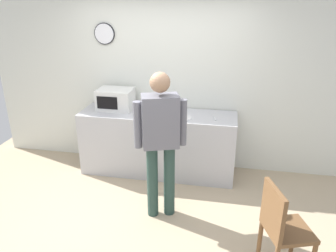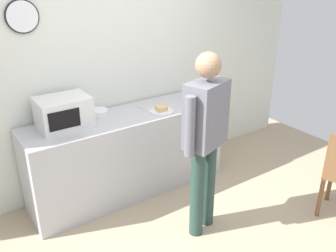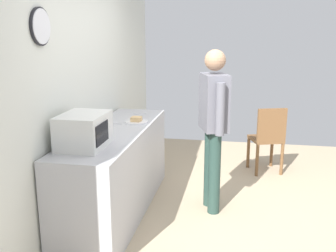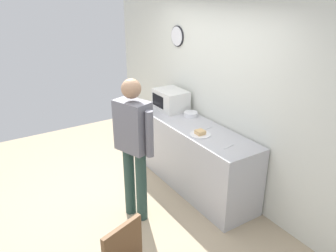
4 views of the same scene
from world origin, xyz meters
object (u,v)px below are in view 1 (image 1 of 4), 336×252
object	(u,v)px
fork_utensil	(215,118)
spoon_utensil	(176,112)
person_standing	(160,136)
microwave	(116,99)
wooden_chair	(281,226)
salad_bowl	(144,107)
sandwich_plate	(182,117)

from	to	relation	value
fork_utensil	spoon_utensil	distance (m)	0.59
spoon_utensil	person_standing	xyz separation A→B (m)	(0.01, -1.10, 0.10)
microwave	wooden_chair	xyz separation A→B (m)	(2.17, -1.76, -0.56)
microwave	spoon_utensil	bearing A→B (deg)	1.00
fork_utensil	person_standing	bearing A→B (deg)	-120.19
microwave	fork_utensil	distance (m)	1.47
salad_bowl	fork_utensil	size ratio (longest dim) A/B	1.18
salad_bowl	person_standing	world-z (taller)	person_standing
salad_bowl	wooden_chair	xyz separation A→B (m)	(1.77, -1.84, -0.44)
microwave	spoon_utensil	world-z (taller)	microwave
spoon_utensil	wooden_chair	size ratio (longest dim) A/B	0.18
salad_bowl	wooden_chair	world-z (taller)	salad_bowl
salad_bowl	microwave	bearing A→B (deg)	-168.15
fork_utensil	spoon_utensil	size ratio (longest dim) A/B	1.00
wooden_chair	fork_utensil	bearing A→B (deg)	113.73
fork_utensil	sandwich_plate	bearing A→B (deg)	-169.98
microwave	spoon_utensil	distance (m)	0.90
salad_bowl	spoon_utensil	distance (m)	0.49
microwave	salad_bowl	bearing A→B (deg)	11.85
fork_utensil	wooden_chair	size ratio (longest dim) A/B	0.18
fork_utensil	person_standing	xyz separation A→B (m)	(-0.56, -0.96, 0.10)
salad_bowl	fork_utensil	world-z (taller)	salad_bowl
spoon_utensil	wooden_chair	world-z (taller)	wooden_chair
spoon_utensil	wooden_chair	bearing A→B (deg)	-54.15
person_standing	wooden_chair	bearing A→B (deg)	-27.86
sandwich_plate	wooden_chair	world-z (taller)	sandwich_plate
sandwich_plate	fork_utensil	world-z (taller)	sandwich_plate
microwave	sandwich_plate	size ratio (longest dim) A/B	1.90
wooden_chair	sandwich_plate	bearing A→B (deg)	126.89
salad_bowl	wooden_chair	bearing A→B (deg)	-46.17
microwave	wooden_chair	world-z (taller)	microwave
microwave	salad_bowl	distance (m)	0.43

